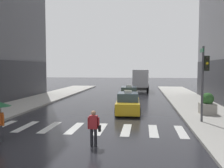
{
  "coord_description": "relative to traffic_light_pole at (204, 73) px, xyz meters",
  "views": [
    {
      "loc": [
        3.28,
        -10.57,
        3.56
      ],
      "look_at": [
        0.81,
        8.0,
        2.33
      ],
      "focal_mm": 38.19,
      "sensor_mm": 36.0,
      "label": 1
    }
  ],
  "objects": [
    {
      "name": "planter_near_corner",
      "position": [
        0.93,
        2.68,
        -2.38
      ],
      "size": [
        1.1,
        1.1,
        1.6
      ],
      "color": "#A8A399",
      "rests_on": "curb_right"
    },
    {
      "name": "traffic_light_pole",
      "position": [
        0.0,
        0.0,
        0.0
      ],
      "size": [
        0.44,
        0.84,
        4.8
      ],
      "color": "#47474C",
      "rests_on": "curb_right"
    },
    {
      "name": "taxi_lead",
      "position": [
        -5.05,
        3.28,
        -2.53
      ],
      "size": [
        2.08,
        4.61,
        1.8
      ],
      "color": "gold",
      "rests_on": "ground"
    },
    {
      "name": "ground_plane",
      "position": [
        -7.1,
        -5.13,
        -3.26
      ],
      "size": [
        160.0,
        160.0,
        0.0
      ],
      "primitive_type": "plane",
      "color": "#26262B"
    },
    {
      "name": "crosswalk_markings",
      "position": [
        -7.1,
        -2.13,
        -3.25
      ],
      "size": [
        11.3,
        2.8,
        0.01
      ],
      "color": "silver",
      "rests_on": "ground"
    },
    {
      "name": "pedestrian_with_handbag",
      "position": [
        -6.04,
        -5.24,
        -2.32
      ],
      "size": [
        0.61,
        0.24,
        1.65
      ],
      "color": "black",
      "rests_on": "ground"
    },
    {
      "name": "taxi_second",
      "position": [
        -5.34,
        9.41,
        -2.53
      ],
      "size": [
        2.1,
        4.62,
        1.8
      ],
      "color": "gold",
      "rests_on": "ground"
    },
    {
      "name": "pedestrian_with_umbrella",
      "position": [
        -10.67,
        -5.16,
        -1.74
      ],
      "size": [
        0.96,
        0.96,
        1.94
      ],
      "color": "#333338",
      "rests_on": "ground"
    },
    {
      "name": "box_truck",
      "position": [
        -4.16,
        21.22,
        -1.41
      ],
      "size": [
        2.47,
        7.61,
        3.35
      ],
      "color": "#2D2D2D",
      "rests_on": "ground"
    }
  ]
}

